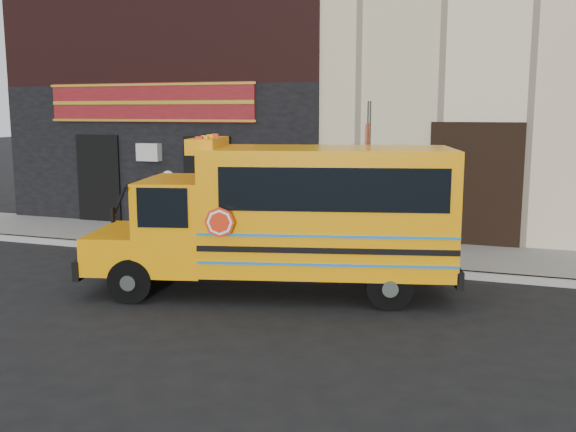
# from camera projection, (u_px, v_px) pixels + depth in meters

# --- Properties ---
(ground) EXTENTS (120.00, 120.00, 0.00)m
(ground) POSITION_uv_depth(u_px,v_px,m) (235.00, 293.00, 12.12)
(ground) COLOR black
(ground) RESTS_ON ground
(curb) EXTENTS (40.00, 0.20, 0.15)m
(curb) POSITION_uv_depth(u_px,v_px,m) (281.00, 260.00, 14.53)
(curb) COLOR gray
(curb) RESTS_ON ground
(sidewalk) EXTENTS (40.00, 3.00, 0.15)m
(sidewalk) POSITION_uv_depth(u_px,v_px,m) (302.00, 247.00, 15.93)
(sidewalk) COLOR slate
(sidewalk) RESTS_ON ground
(building) EXTENTS (20.00, 10.70, 12.00)m
(building) POSITION_uv_depth(u_px,v_px,m) (362.00, 27.00, 20.88)
(building) COLOR beige
(building) RESTS_ON sidewalk
(school_bus) EXTENTS (7.21, 3.78, 2.92)m
(school_bus) POSITION_uv_depth(u_px,v_px,m) (292.00, 214.00, 12.01)
(school_bus) COLOR black
(school_bus) RESTS_ON ground
(sign_pole) EXTENTS (0.08, 0.32, 3.61)m
(sign_pole) POSITION_uv_depth(u_px,v_px,m) (368.00, 181.00, 13.37)
(sign_pole) COLOR #363C37
(sign_pole) RESTS_ON ground
(bicycle) EXTENTS (1.88, 1.17, 1.10)m
(bicycle) POSITION_uv_depth(u_px,v_px,m) (165.00, 247.00, 13.64)
(bicycle) COLOR black
(bicycle) RESTS_ON ground
(cyclist) EXTENTS (0.65, 0.83, 2.01)m
(cyclist) POSITION_uv_depth(u_px,v_px,m) (170.00, 226.00, 13.60)
(cyclist) COLOR black
(cyclist) RESTS_ON ground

